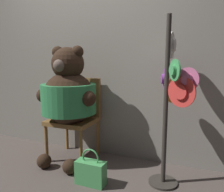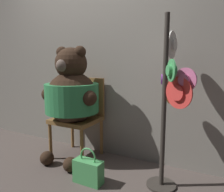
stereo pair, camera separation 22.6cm
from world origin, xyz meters
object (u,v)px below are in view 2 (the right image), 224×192
chair (80,113)px  hat_display_rack (170,97)px  teddy_bear (72,94)px  handbag_on_ground (88,171)px

chair → hat_display_rack: 1.23m
teddy_bear → hat_display_rack: size_ratio=0.85×
chair → hat_display_rack: hat_display_rack is taller
hat_display_rack → handbag_on_ground: hat_display_rack is taller
handbag_on_ground → teddy_bear: bearing=142.1°
chair → handbag_on_ground: (0.47, -0.53, -0.41)m
handbag_on_ground → chair: bearing=131.9°
chair → handbag_on_ground: bearing=-48.1°
teddy_bear → hat_display_rack: 1.16m
hat_display_rack → chair: bearing=169.2°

